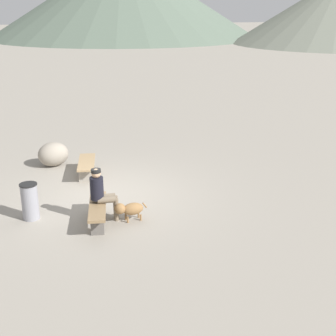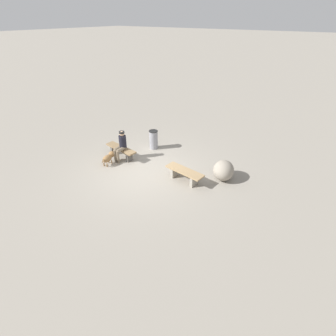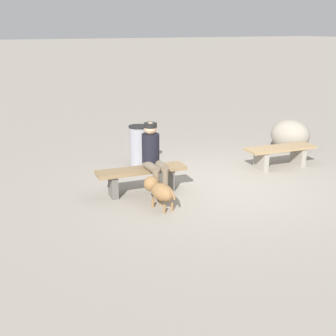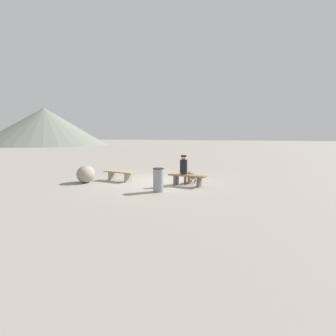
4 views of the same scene
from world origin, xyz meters
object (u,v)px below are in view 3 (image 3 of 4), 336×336
bench_left (280,153)px  boulder (290,135)px  seated_person (153,154)px  dog (159,190)px  trash_bin (139,146)px  bench_right (142,175)px

bench_left → boulder: boulder is taller
bench_left → seated_person: 3.08m
boulder → bench_left: bearing=39.5°
bench_left → dog: size_ratio=2.01×
dog → trash_bin: size_ratio=0.89×
bench_left → seated_person: (3.04, 0.15, 0.43)m
bench_right → seated_person: bearing=151.9°
bench_right → dog: bearing=95.0°
trash_bin → boulder: size_ratio=0.93×
bench_right → dog: 0.72m
trash_bin → dog: bearing=73.8°
dog → bench_left: bearing=-85.9°
bench_right → boulder: bearing=-160.9°
bench_left → trash_bin: trash_bin is taller
bench_right → seated_person: 0.44m
seated_person → dog: seated_person is taller
bench_left → dog: 3.32m
bench_left → dog: dog is taller
bench_left → bench_right: size_ratio=0.96×
dog → boulder: (-4.37, -1.68, 0.07)m
seated_person → boulder: bearing=-162.9°
bench_right → trash_bin: size_ratio=1.87×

